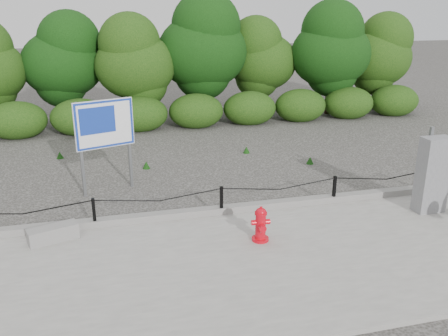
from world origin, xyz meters
TOP-DOWN VIEW (x-y plane):
  - ground at (0.00, 0.00)m, footprint 90.00×90.00m
  - sidewalk at (0.00, -2.00)m, footprint 14.00×4.00m
  - curb at (0.00, 0.05)m, footprint 14.00×0.22m
  - chain_barrier at (0.00, 0.00)m, footprint 10.06×0.06m
  - treeline at (0.73, 8.94)m, footprint 20.05×3.42m
  - fire_hydrant at (0.41, -1.29)m, footprint 0.35×0.36m
  - concrete_block at (-3.23, -0.38)m, footprint 0.92×0.57m
  - utility_cabinet at (4.20, -0.88)m, footprint 0.60×0.43m
  - advertising_sign at (-2.19, 2.03)m, footprint 1.29×0.52m

SIDE VIEW (x-z plane):
  - ground at x=0.00m, z-range 0.00..0.00m
  - sidewalk at x=0.00m, z-range 0.00..0.08m
  - curb at x=0.00m, z-range 0.08..0.22m
  - concrete_block at x=-3.23m, z-range 0.08..0.36m
  - fire_hydrant at x=0.41m, z-range 0.06..0.73m
  - chain_barrier at x=0.00m, z-range 0.16..0.76m
  - utility_cabinet at x=4.20m, z-range 0.00..1.74m
  - advertising_sign at x=-2.19m, z-range 0.44..2.61m
  - treeline at x=0.73m, z-range 0.13..4.66m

